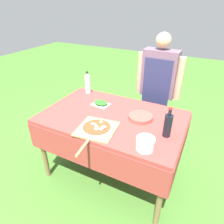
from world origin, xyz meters
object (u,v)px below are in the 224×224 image
(pizza_on_peel, at_px, (96,129))
(oil_bottle, at_px, (168,125))
(plate_stack, at_px, (141,117))
(water_bottle, at_px, (88,83))
(person_cook, at_px, (158,85))
(herb_container, at_px, (101,103))
(prep_table, at_px, (113,123))
(mixing_tub, at_px, (145,144))

(pizza_on_peel, relative_size, oil_bottle, 2.07)
(pizza_on_peel, bearing_deg, plate_stack, 45.21)
(water_bottle, relative_size, plate_stack, 1.13)
(person_cook, height_order, herb_container, person_cook)
(oil_bottle, bearing_deg, herb_container, 162.97)
(pizza_on_peel, distance_m, plate_stack, 0.46)
(prep_table, height_order, herb_container, herb_container)
(mixing_tub, bearing_deg, pizza_on_peel, 174.45)
(person_cook, bearing_deg, herb_container, 52.99)
(mixing_tub, bearing_deg, prep_table, 143.48)
(prep_table, bearing_deg, herb_container, 145.92)
(herb_container, bearing_deg, pizza_on_peel, -64.74)
(prep_table, height_order, plate_stack, plate_stack)
(water_bottle, distance_m, herb_container, 0.39)
(water_bottle, bearing_deg, plate_stack, -20.01)
(water_bottle, xyz_separation_m, herb_container, (0.30, -0.21, -0.11))
(prep_table, xyz_separation_m, water_bottle, (-0.53, 0.37, 0.22))
(pizza_on_peel, height_order, water_bottle, water_bottle)
(herb_container, bearing_deg, plate_stack, -8.79)
(oil_bottle, distance_m, plate_stack, 0.35)
(prep_table, relative_size, plate_stack, 5.92)
(oil_bottle, bearing_deg, water_bottle, 157.36)
(prep_table, relative_size, pizza_on_peel, 2.48)
(prep_table, xyz_separation_m, mixing_tub, (0.46, -0.34, 0.14))
(herb_container, relative_size, mixing_tub, 1.38)
(prep_table, bearing_deg, person_cook, 72.06)
(plate_stack, bearing_deg, water_bottle, 159.99)
(person_cook, height_order, mixing_tub, person_cook)
(mixing_tub, relative_size, plate_stack, 0.61)
(person_cook, relative_size, plate_stack, 6.21)
(herb_container, bearing_deg, person_cook, 52.18)
(oil_bottle, distance_m, herb_container, 0.83)
(herb_container, height_order, mixing_tub, mixing_tub)
(water_bottle, height_order, plate_stack, water_bottle)
(prep_table, height_order, pizza_on_peel, pizza_on_peel)
(prep_table, xyz_separation_m, person_cook, (0.24, 0.75, 0.19))
(person_cook, bearing_deg, mixing_tub, 101.81)
(herb_container, bearing_deg, oil_bottle, -17.03)
(water_bottle, bearing_deg, prep_table, -34.67)
(pizza_on_peel, height_order, plate_stack, pizza_on_peel)
(prep_table, relative_size, herb_container, 7.09)
(pizza_on_peel, relative_size, water_bottle, 2.11)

